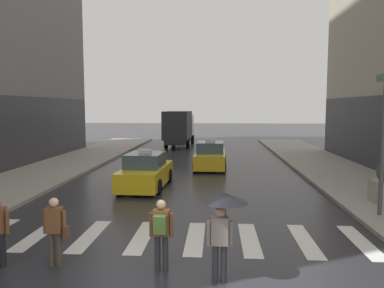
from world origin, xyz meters
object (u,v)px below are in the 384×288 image
object	(u,v)px
taxi_lead	(146,172)
taxi_second	(210,156)
box_truck	(179,127)
pedestrian_with_backpack	(161,229)
pedestrian_with_handbag	(55,228)
pedestrian_with_umbrella	(224,213)

from	to	relation	value
taxi_lead	taxi_second	bearing A→B (deg)	63.49
box_truck	pedestrian_with_backpack	world-z (taller)	box_truck
taxi_lead	taxi_second	xyz separation A→B (m)	(2.90, 5.82, 0.00)
taxi_lead	box_truck	bearing A→B (deg)	90.84
taxi_lead	pedestrian_with_handbag	size ratio (longest dim) A/B	2.80
taxi_second	box_truck	size ratio (longest dim) A/B	0.60
taxi_second	pedestrian_with_backpack	distance (m)	14.79
pedestrian_with_umbrella	pedestrian_with_handbag	bearing A→B (deg)	172.30
taxi_second	pedestrian_with_umbrella	xyz separation A→B (m)	(0.54, -15.21, 0.79)
pedestrian_with_umbrella	pedestrian_with_handbag	size ratio (longest dim) A/B	1.18
taxi_lead	pedestrian_with_handbag	xyz separation A→B (m)	(-0.47, -8.86, 0.21)
taxi_second	pedestrian_with_umbrella	size ratio (longest dim) A/B	2.35
taxi_second	pedestrian_with_backpack	size ratio (longest dim) A/B	2.76
taxi_second	pedestrian_with_umbrella	distance (m)	15.24
taxi_lead	pedestrian_with_handbag	bearing A→B (deg)	-93.01
taxi_lead	box_truck	world-z (taller)	box_truck
pedestrian_with_umbrella	pedestrian_with_backpack	distance (m)	1.57
taxi_lead	pedestrian_with_umbrella	world-z (taller)	pedestrian_with_umbrella
taxi_second	pedestrian_with_umbrella	world-z (taller)	pedestrian_with_umbrella
taxi_lead	taxi_second	world-z (taller)	same
pedestrian_with_umbrella	box_truck	bearing A→B (deg)	97.62
pedestrian_with_handbag	taxi_lead	bearing A→B (deg)	86.99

